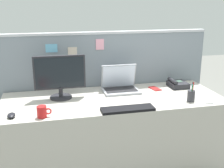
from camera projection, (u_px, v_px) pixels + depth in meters
ground_plane at (113, 167)px, 2.83m from camera, size 10.00×10.00×0.00m
desk at (113, 134)px, 2.72m from camera, size 2.01×0.77×0.72m
cubicle_divider at (104, 92)px, 3.04m from camera, size 2.21×0.08×1.28m
desktop_monitor at (60, 75)px, 2.57m from camera, size 0.46×0.20×0.39m
laptop at (120, 84)px, 2.81m from camera, size 0.35×0.26×0.26m
desk_phone at (177, 84)px, 2.94m from camera, size 0.18×0.20×0.09m
keyboard_main at (128, 109)px, 2.33m from camera, size 0.44×0.13×0.02m
computer_mouse_right_hand at (11, 115)px, 2.19m from camera, size 0.06×0.10×0.03m
pen_cup at (191, 96)px, 2.52m from camera, size 0.07×0.07×0.18m
cell_phone_red_case at (155, 89)px, 2.88m from camera, size 0.10×0.16×0.01m
cell_phone_white_slab at (208, 100)px, 2.54m from camera, size 0.12×0.16×0.01m
coffee_mug at (42, 112)px, 2.18m from camera, size 0.11×0.07×0.09m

